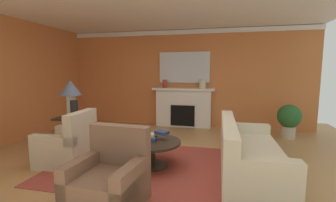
{
  "coord_description": "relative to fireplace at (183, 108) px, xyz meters",
  "views": [
    {
      "loc": [
        1.22,
        -3.79,
        1.65
      ],
      "look_at": [
        0.07,
        1.11,
        1.0
      ],
      "focal_mm": 25.37,
      "sensor_mm": 36.0,
      "label": 1
    }
  ],
  "objects": [
    {
      "name": "table_lamp",
      "position": [
        -1.89,
        -2.58,
        0.68
      ],
      "size": [
        0.44,
        0.44,
        0.75
      ],
      "color": "beige",
      "rests_on": "side_table"
    },
    {
      "name": "vase_mantel_left",
      "position": [
        -0.55,
        -0.05,
        0.72
      ],
      "size": [
        0.12,
        0.12,
        0.23
      ],
      "primitive_type": "cylinder",
      "color": "#9E3328",
      "rests_on": "fireplace"
    },
    {
      "name": "ceiling_panel",
      "position": [
        -0.09,
        -2.71,
        2.31
      ],
      "size": [
        7.38,
        6.93,
        0.06
      ],
      "primitive_type": "cube",
      "color": "white"
    },
    {
      "name": "book_art_folio",
      "position": [
        -0.08,
        -2.96,
        -0.01
      ],
      "size": [
        0.19,
        0.16,
        0.05
      ],
      "primitive_type": "cube",
      "rotation": [
        0.0,
        0.0,
        0.03
      ],
      "color": "tan",
      "rests_on": "coffee_table"
    },
    {
      "name": "area_rug",
      "position": [
        -0.04,
        -3.04,
        -0.54
      ],
      "size": [
        3.35,
        2.36,
        0.01
      ],
      "primitive_type": "cube",
      "color": "#993D33",
      "rests_on": "ground_plane"
    },
    {
      "name": "vase_mantel_right",
      "position": [
        0.55,
        -0.05,
        0.73
      ],
      "size": [
        0.18,
        0.18,
        0.25
      ],
      "primitive_type": "cylinder",
      "color": "beige",
      "rests_on": "fireplace"
    },
    {
      "name": "armchair_near_window",
      "position": [
        -1.52,
        -3.26,
        -0.24
      ],
      "size": [
        0.83,
        0.83,
        0.95
      ],
      "color": "#C1B293",
      "rests_on": "ground_plane"
    },
    {
      "name": "book_small_novel",
      "position": [
        0.12,
        -2.94,
        0.04
      ],
      "size": [
        0.26,
        0.23,
        0.05
      ],
      "primitive_type": "cube",
      "rotation": [
        0.0,
        0.0,
        -0.38
      ],
      "color": "navy",
      "rests_on": "coffee_table"
    },
    {
      "name": "potted_plant",
      "position": [
        2.71,
        -0.63,
        -0.05
      ],
      "size": [
        0.56,
        0.56,
        0.83
      ],
      "color": "#BCB29E",
      "rests_on": "ground_plane"
    },
    {
      "name": "coffee_table",
      "position": [
        -0.04,
        -3.04,
        -0.21
      ],
      "size": [
        1.0,
        1.0,
        0.45
      ],
      "color": "#2D2319",
      "rests_on": "ground_plane"
    },
    {
      "name": "mantel_mirror",
      "position": [
        0.0,
        0.12,
        1.2
      ],
      "size": [
        1.48,
        0.04,
        0.89
      ],
      "primitive_type": "cube",
      "color": "silver"
    },
    {
      "name": "wall_fireplace",
      "position": [
        -0.09,
        0.21,
        0.87
      ],
      "size": [
        7.38,
        0.12,
        2.83
      ],
      "primitive_type": "cube",
      "color": "#CC723D",
      "rests_on": "ground_plane"
    },
    {
      "name": "armchair_facing_fireplace",
      "position": [
        -0.18,
        -4.32,
        -0.24
      ],
      "size": [
        0.86,
        0.86,
        0.95
      ],
      "color": "brown",
      "rests_on": "ground_plane"
    },
    {
      "name": "ground_plane",
      "position": [
        -0.09,
        -3.01,
        -0.54
      ],
      "size": [
        8.81,
        8.81,
        0.0
      ],
      "primitive_type": "plane",
      "color": "tan"
    },
    {
      "name": "vase_on_side_table",
      "position": [
        -1.74,
        -2.7,
        0.34
      ],
      "size": [
        0.15,
        0.15,
        0.36
      ],
      "primitive_type": "cylinder",
      "color": "black",
      "rests_on": "side_table"
    },
    {
      "name": "crown_moulding",
      "position": [
        -0.09,
        0.13,
        2.2
      ],
      "size": [
        7.38,
        0.08,
        0.12
      ],
      "primitive_type": "cube",
      "color": "white"
    },
    {
      "name": "fireplace",
      "position": [
        0.0,
        0.0,
        0.0
      ],
      "size": [
        1.8,
        0.35,
        1.14
      ],
      "color": "white",
      "rests_on": "ground_plane"
    },
    {
      "name": "side_table",
      "position": [
        -1.89,
        -2.58,
        -0.14
      ],
      "size": [
        0.56,
        0.56,
        0.7
      ],
      "color": "#2D2319",
      "rests_on": "ground_plane"
    },
    {
      "name": "sofa",
      "position": [
        1.54,
        -3.01,
        -0.24
      ],
      "size": [
        0.94,
        2.12,
        0.85
      ],
      "color": "beige",
      "rests_on": "ground_plane"
    },
    {
      "name": "book_red_cover",
      "position": [
        -0.08,
        -3.03,
        -0.06
      ],
      "size": [
        0.24,
        0.2,
        0.06
      ],
      "primitive_type": "cube",
      "rotation": [
        0.0,
        0.0,
        0.06
      ],
      "color": "navy",
      "rests_on": "coffee_table"
    }
  ]
}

